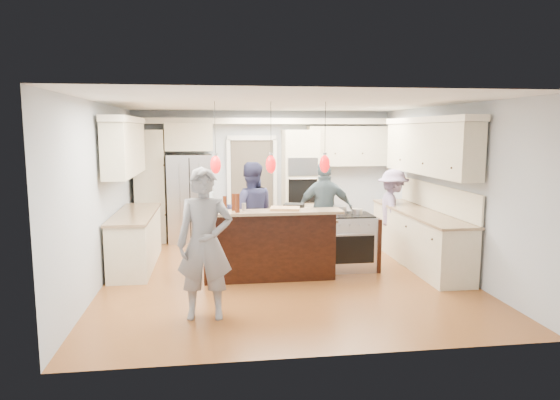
{
  "coord_description": "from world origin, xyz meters",
  "views": [
    {
      "loc": [
        -1.1,
        -7.72,
        2.29
      ],
      "look_at": [
        0.0,
        0.35,
        1.15
      ],
      "focal_mm": 32.0,
      "sensor_mm": 36.0,
      "label": 1
    }
  ],
  "objects_px": {
    "refrigerator": "(191,198)",
    "island_range": "(351,242)",
    "person_far_left": "(251,212)",
    "kitchen_island": "(267,244)",
    "person_bar_end": "(205,244)"
  },
  "relations": [
    {
      "from": "person_bar_end",
      "to": "person_far_left",
      "type": "height_order",
      "value": "person_bar_end"
    },
    {
      "from": "person_far_left",
      "to": "island_range",
      "type": "bearing_deg",
      "value": 159.4
    },
    {
      "from": "island_range",
      "to": "person_far_left",
      "type": "relative_size",
      "value": 0.53
    },
    {
      "from": "refrigerator",
      "to": "island_range",
      "type": "xyz_separation_m",
      "value": [
        2.71,
        -2.49,
        -0.44
      ]
    },
    {
      "from": "island_range",
      "to": "person_far_left",
      "type": "height_order",
      "value": "person_far_left"
    },
    {
      "from": "kitchen_island",
      "to": "refrigerator",
      "type": "bearing_deg",
      "value": 116.91
    },
    {
      "from": "refrigerator",
      "to": "island_range",
      "type": "height_order",
      "value": "refrigerator"
    },
    {
      "from": "kitchen_island",
      "to": "person_bar_end",
      "type": "distance_m",
      "value": 2.1
    },
    {
      "from": "refrigerator",
      "to": "kitchen_island",
      "type": "relative_size",
      "value": 0.86
    },
    {
      "from": "island_range",
      "to": "person_bar_end",
      "type": "distance_m",
      "value": 3.07
    },
    {
      "from": "kitchen_island",
      "to": "island_range",
      "type": "bearing_deg",
      "value": 3.08
    },
    {
      "from": "refrigerator",
      "to": "kitchen_island",
      "type": "bearing_deg",
      "value": -63.09
    },
    {
      "from": "refrigerator",
      "to": "kitchen_island",
      "type": "height_order",
      "value": "refrigerator"
    },
    {
      "from": "island_range",
      "to": "person_far_left",
      "type": "xyz_separation_m",
      "value": [
        -1.61,
        0.7,
        0.42
      ]
    },
    {
      "from": "refrigerator",
      "to": "person_far_left",
      "type": "xyz_separation_m",
      "value": [
        1.1,
        -1.79,
        -0.02
      ]
    }
  ]
}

